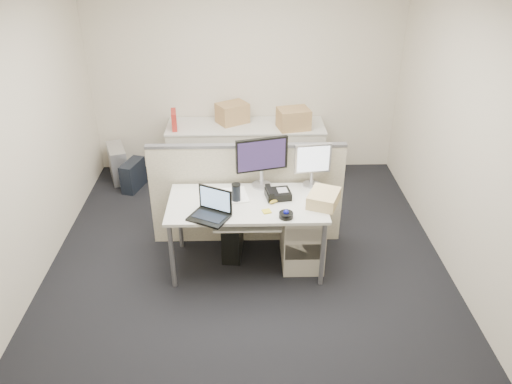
{
  "coord_description": "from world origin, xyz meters",
  "views": [
    {
      "loc": [
        -0.01,
        -4.07,
        3.14
      ],
      "look_at": [
        0.09,
        0.15,
        0.75
      ],
      "focal_mm": 35.0,
      "sensor_mm": 36.0,
      "label": 1
    }
  ],
  "objects_px": {
    "desk": "(247,208)",
    "desk_phone": "(278,194)",
    "laptop": "(208,206)",
    "monitor_main": "(262,163)"
  },
  "relations": [
    {
      "from": "laptop",
      "to": "monitor_main",
      "type": "bearing_deg",
      "value": 78.18
    },
    {
      "from": "monitor_main",
      "to": "desk",
      "type": "bearing_deg",
      "value": -129.97
    },
    {
      "from": "desk",
      "to": "desk_phone",
      "type": "distance_m",
      "value": 0.33
    },
    {
      "from": "monitor_main",
      "to": "laptop",
      "type": "bearing_deg",
      "value": -144.31
    },
    {
      "from": "laptop",
      "to": "desk_phone",
      "type": "xyz_separation_m",
      "value": [
        0.64,
        0.36,
        -0.09
      ]
    },
    {
      "from": "desk",
      "to": "desk_phone",
      "type": "bearing_deg",
      "value": 14.93
    },
    {
      "from": "laptop",
      "to": "desk_phone",
      "type": "distance_m",
      "value": 0.74
    },
    {
      "from": "desk_phone",
      "to": "desk",
      "type": "bearing_deg",
      "value": -174.59
    },
    {
      "from": "desk",
      "to": "monitor_main",
      "type": "bearing_deg",
      "value": 64.89
    },
    {
      "from": "monitor_main",
      "to": "desk_phone",
      "type": "height_order",
      "value": "monitor_main"
    }
  ]
}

